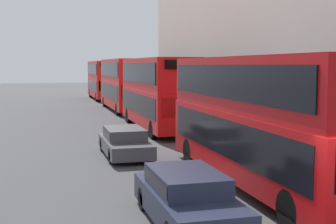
% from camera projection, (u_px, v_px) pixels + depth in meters
% --- Properties ---
extents(bus_leading, '(2.59, 11.15, 4.22)m').
position_uv_depth(bus_leading, '(261.00, 115.00, 15.09)').
color(bus_leading, '#B20C0F').
rests_on(bus_leading, ground).
extents(bus_second_in_queue, '(2.59, 10.57, 4.36)m').
position_uv_depth(bus_second_in_queue, '(157.00, 90.00, 28.66)').
color(bus_second_in_queue, red).
rests_on(bus_second_in_queue, ground).
extents(bus_third_in_queue, '(2.59, 11.24, 4.45)m').
position_uv_depth(bus_third_in_queue, '(123.00, 82.00, 40.66)').
color(bus_third_in_queue, red).
rests_on(bus_third_in_queue, ground).
extents(bus_trailing, '(2.59, 10.37, 4.39)m').
position_uv_depth(bus_trailing, '(103.00, 78.00, 54.13)').
color(bus_trailing, red).
rests_on(bus_trailing, ground).
extents(car_dark_sedan, '(1.80, 4.51, 1.34)m').
position_uv_depth(car_dark_sedan, '(187.00, 196.00, 11.60)').
color(car_dark_sedan, '#1E2338').
rests_on(car_dark_sedan, ground).
extents(car_hatchback, '(1.78, 4.41, 1.23)m').
position_uv_depth(car_hatchback, '(125.00, 141.00, 20.32)').
color(car_hatchback, '#47474C').
rests_on(car_hatchback, ground).
extents(pedestrian, '(0.36, 0.36, 1.84)m').
position_uv_depth(pedestrian, '(161.00, 104.00, 37.49)').
color(pedestrian, '#26262D').
rests_on(pedestrian, ground).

